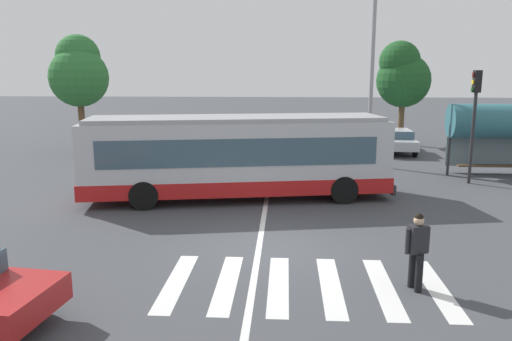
# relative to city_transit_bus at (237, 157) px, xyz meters

# --- Properties ---
(ground_plane) EXTENTS (160.00, 160.00, 0.00)m
(ground_plane) POSITION_rel_city_transit_bus_xyz_m (1.28, -5.37, -1.59)
(ground_plane) COLOR #424449
(city_transit_bus) EXTENTS (11.48, 4.52, 3.06)m
(city_transit_bus) POSITION_rel_city_transit_bus_xyz_m (0.00, 0.00, 0.00)
(city_transit_bus) COLOR black
(city_transit_bus) RESTS_ON ground_plane
(pedestrian_crossing_street) EXTENTS (0.55, 0.41, 1.72)m
(pedestrian_crossing_street) POSITION_rel_city_transit_bus_xyz_m (4.63, -7.69, -0.62)
(pedestrian_crossing_street) COLOR black
(pedestrian_crossing_street) RESTS_ON ground_plane
(parked_car_red) EXTENTS (1.98, 4.55, 1.35)m
(parked_car_red) POSITION_rel_city_transit_bus_xyz_m (-2.49, 11.66, -0.82)
(parked_car_red) COLOR black
(parked_car_red) RESTS_ON ground_plane
(parked_car_teal) EXTENTS (1.97, 4.55, 1.35)m
(parked_car_teal) POSITION_rel_city_transit_bus_xyz_m (0.18, 11.37, -0.82)
(parked_car_teal) COLOR black
(parked_car_teal) RESTS_ON ground_plane
(parked_car_charcoal) EXTENTS (2.29, 4.67, 1.35)m
(parked_car_charcoal) POSITION_rel_city_transit_bus_xyz_m (2.96, 11.89, -0.82)
(parked_car_charcoal) COLOR black
(parked_car_charcoal) RESTS_ON ground_plane
(parked_car_blue) EXTENTS (2.07, 4.59, 1.35)m
(parked_car_blue) POSITION_rel_city_transit_bus_xyz_m (5.63, 11.50, -0.82)
(parked_car_blue) COLOR black
(parked_car_blue) RESTS_ON ground_plane
(parked_car_silver) EXTENTS (2.02, 4.57, 1.35)m
(parked_car_silver) POSITION_rel_city_transit_bus_xyz_m (8.18, 11.31, -0.82)
(parked_car_silver) COLOR black
(parked_car_silver) RESTS_ON ground_plane
(traffic_light_far_corner) EXTENTS (0.33, 0.32, 4.71)m
(traffic_light_far_corner) POSITION_rel_city_transit_bus_xyz_m (9.53, 3.16, 1.57)
(traffic_light_far_corner) COLOR #28282B
(traffic_light_far_corner) RESTS_ON ground_plane
(bus_stop_shelter) EXTENTS (4.55, 1.54, 3.25)m
(bus_stop_shelter) POSITION_rel_city_transit_bus_xyz_m (11.39, 4.89, 0.83)
(bus_stop_shelter) COLOR #28282B
(bus_stop_shelter) RESTS_ON ground_plane
(twin_arm_street_lamp) EXTENTS (4.00, 0.32, 10.27)m
(twin_arm_street_lamp) POSITION_rel_city_transit_bus_xyz_m (5.91, 7.00, 4.59)
(twin_arm_street_lamp) COLOR #939399
(twin_arm_street_lamp) RESTS_ON ground_plane
(background_tree_left) EXTENTS (3.30, 3.30, 6.71)m
(background_tree_left) POSITION_rel_city_transit_bus_xyz_m (-9.95, 10.04, 3.05)
(background_tree_left) COLOR brown
(background_tree_left) RESTS_ON ground_plane
(background_tree_right) EXTENTS (3.39, 3.39, 6.55)m
(background_tree_right) POSITION_rel_city_transit_bus_xyz_m (9.05, 14.55, 2.83)
(background_tree_right) COLOR brown
(background_tree_right) RESTS_ON ground_plane
(crosswalk_painted_stripes) EXTENTS (6.22, 3.22, 0.01)m
(crosswalk_painted_stripes) POSITION_rel_city_transit_bus_xyz_m (2.24, -7.62, -1.58)
(crosswalk_painted_stripes) COLOR silver
(crosswalk_painted_stripes) RESTS_ON ground_plane
(lane_center_line) EXTENTS (0.16, 24.00, 0.01)m
(lane_center_line) POSITION_rel_city_transit_bus_xyz_m (1.09, -3.37, -1.58)
(lane_center_line) COLOR silver
(lane_center_line) RESTS_ON ground_plane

